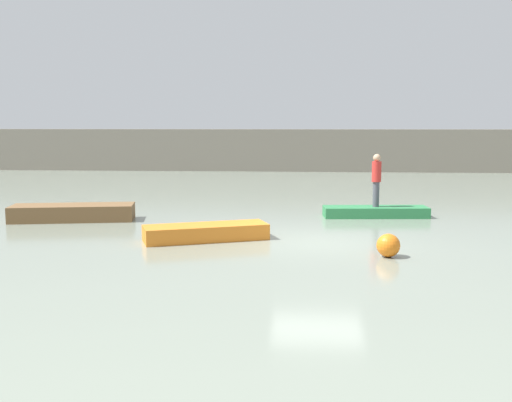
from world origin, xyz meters
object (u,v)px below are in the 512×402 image
object	(u,v)px
mooring_buoy	(388,245)
rowboat_brown	(73,213)
rowboat_green	(376,212)
rowboat_orange	(206,232)
person_red_shirt	(376,177)

from	to	relation	value
mooring_buoy	rowboat_brown	bearing A→B (deg)	153.92
rowboat_green	mooring_buoy	size ratio (longest dim) A/B	6.25
rowboat_orange	mooring_buoy	bearing A→B (deg)	-41.59
rowboat_brown	rowboat_green	distance (m)	10.24
rowboat_green	mooring_buoy	world-z (taller)	mooring_buoy
rowboat_green	rowboat_orange	bearing A→B (deg)	-144.25
rowboat_brown	rowboat_green	world-z (taller)	rowboat_brown
rowboat_orange	rowboat_green	bearing A→B (deg)	19.38
rowboat_brown	rowboat_orange	bearing A→B (deg)	-41.27
rowboat_brown	mooring_buoy	bearing A→B (deg)	-36.32
rowboat_green	person_red_shirt	xyz separation A→B (m)	(0.00, 0.00, 1.20)
rowboat_green	mooring_buoy	distance (m)	6.23
rowboat_orange	mooring_buoy	size ratio (longest dim) A/B	5.97
rowboat_brown	rowboat_orange	size ratio (longest dim) A/B	1.17
rowboat_green	person_red_shirt	bearing A→B (deg)	0.00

